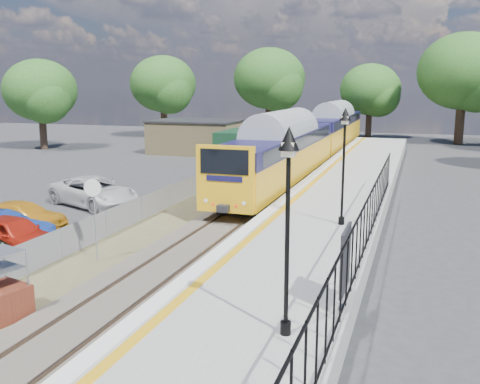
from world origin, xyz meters
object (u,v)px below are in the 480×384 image
at_px(speed_sign, 94,205).
at_px(car_yellow, 23,216).
at_px(train, 314,136).
at_px(car_red, 13,235).
at_px(car_blue, 2,229).
at_px(victorian_lamp_south, 288,184).
at_px(victorian_lamp_north, 344,139).
at_px(car_white, 94,192).
at_px(brick_plinth, 0,287).

relative_size(speed_sign, car_yellow, 0.74).
relative_size(train, speed_sign, 13.25).
height_order(train, car_red, train).
height_order(train, car_blue, train).
bearing_deg(car_yellow, victorian_lamp_south, -123.50).
distance_m(victorian_lamp_south, car_yellow, 16.61).
bearing_deg(victorian_lamp_south, victorian_lamp_north, 91.15).
relative_size(victorian_lamp_south, speed_sign, 1.49).
bearing_deg(train, car_white, -114.04).
relative_size(victorian_lamp_north, brick_plinth, 2.32).
height_order(brick_plinth, car_red, brick_plinth).
height_order(victorian_lamp_south, car_blue, victorian_lamp_south).
distance_m(brick_plinth, car_blue, 7.56).
bearing_deg(car_white, brick_plinth, -134.92).
xyz_separation_m(car_blue, car_yellow, (-0.96, 2.32, -0.07)).
height_order(victorian_lamp_south, victorian_lamp_north, same).
height_order(victorian_lamp_north, car_blue, victorian_lamp_north).
height_order(victorian_lamp_south, speed_sign, victorian_lamp_south).
bearing_deg(car_red, car_blue, 67.59).
bearing_deg(train, victorian_lamp_north, -76.13).
xyz_separation_m(train, car_blue, (-7.56, -25.71, -1.67)).
height_order(victorian_lamp_south, car_white, victorian_lamp_south).
height_order(brick_plinth, car_white, brick_plinth).
height_order(victorian_lamp_south, car_red, victorian_lamp_south).
relative_size(victorian_lamp_south, victorian_lamp_north, 1.00).
distance_m(victorian_lamp_south, train, 32.01).
bearing_deg(brick_plinth, speed_sign, 93.27).
relative_size(victorian_lamp_north, car_white, 0.83).
relative_size(brick_plinth, car_white, 0.36).
xyz_separation_m(victorian_lamp_north, train, (-5.30, 21.47, -1.96)).
bearing_deg(victorian_lamp_south, train, 99.91).
bearing_deg(car_red, victorian_lamp_north, -58.97).
bearing_deg(brick_plinth, victorian_lamp_south, -1.11).
relative_size(train, car_white, 7.39).
relative_size(brick_plinth, car_red, 0.46).
relative_size(victorian_lamp_south, car_blue, 1.12).
height_order(car_blue, car_white, car_white).
bearing_deg(car_white, car_blue, -153.76).
bearing_deg(train, victorian_lamp_south, -80.09).
relative_size(brick_plinth, car_blue, 0.48).
height_order(victorian_lamp_north, train, victorian_lamp_north).
bearing_deg(victorian_lamp_north, car_white, 166.97).
height_order(victorian_lamp_north, car_red, victorian_lamp_north).
bearing_deg(brick_plinth, car_yellow, 127.23).
height_order(train, car_yellow, train).
distance_m(train, car_white, 20.15).
distance_m(brick_plinth, speed_sign, 5.12).
distance_m(victorian_lamp_north, train, 22.20).
relative_size(car_red, car_yellow, 1.02).
relative_size(victorian_lamp_north, car_blue, 1.12).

